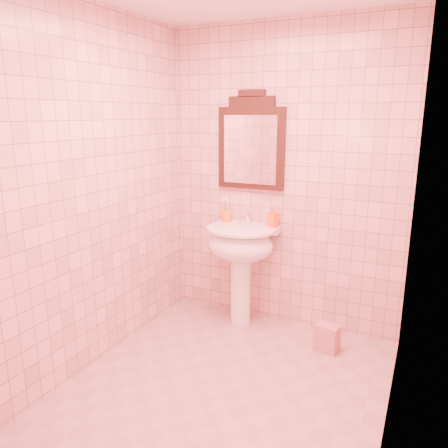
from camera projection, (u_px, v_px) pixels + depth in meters
The scene contains 8 objects.
floor at pixel (227, 386), 2.94m from camera, with size 2.20×2.20×0.00m, color tan.
back_wall at pixel (284, 180), 3.60m from camera, with size 2.00×0.02×2.50m, color beige.
pedestal_sink at pixel (240, 251), 3.66m from camera, with size 0.58×0.58×0.86m.
faucet at pixel (247, 218), 3.71m from camera, with size 0.04×0.16×0.11m.
mirror at pixel (251, 144), 3.62m from camera, with size 0.58×0.06×0.81m.
toothbrush_cup at pixel (226, 216), 3.81m from camera, with size 0.08×0.08×0.19m.
soap_dispenser at pixel (273, 217), 3.63m from camera, with size 0.08×0.08×0.17m, color #FF4D15.
towel at pixel (327, 338), 3.35m from camera, with size 0.18×0.12×0.22m, color tan.
Camera 1 is at (1.10, -2.34, 1.78)m, focal length 35.00 mm.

